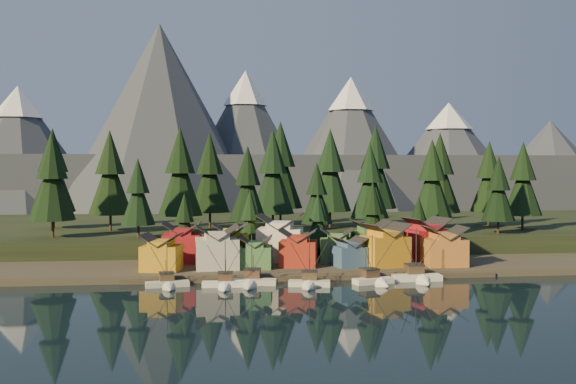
{
  "coord_description": "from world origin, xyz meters",
  "views": [
    {
      "loc": [
        -21.02,
        -118.0,
        23.41
      ],
      "look_at": [
        -3.7,
        30.0,
        18.21
      ],
      "focal_mm": 40.0,
      "sensor_mm": 36.0,
      "label": 1
    }
  ],
  "objects": [
    {
      "name": "tree_hill_9",
      "position": [
        22.0,
        55.0,
        19.49
      ],
      "size": [
        10.6,
        10.6,
        24.68
      ],
      "color": "#332319",
      "rests_on": "hillside"
    },
    {
      "name": "tree_hill_2",
      "position": [
        -40.0,
        48.0,
        17.17
      ],
      "size": [
        8.78,
        8.78,
        20.45
      ],
      "color": "#332319",
      "rests_on": "hillside"
    },
    {
      "name": "boat_1",
      "position": [
        -18.74,
        8.93,
        1.85
      ],
      "size": [
        9.55,
        10.33,
        10.16
      ],
      "rotation": [
        0.0,
        0.0,
        -0.05
      ],
      "color": "white",
      "rests_on": "ground"
    },
    {
      "name": "tree_hill_6",
      "position": [
        -4.0,
        65.0,
        21.87
      ],
      "size": [
        12.46,
        12.46,
        29.03
      ],
      "color": "#332319",
      "rests_on": "hillside"
    },
    {
      "name": "boat_2",
      "position": [
        -13.5,
        10.54,
        2.08
      ],
      "size": [
        10.64,
        11.31,
        11.29
      ],
      "rotation": [
        0.0,
        0.0,
        -0.16
      ],
      "color": "beige",
      "rests_on": "ground"
    },
    {
      "name": "tree_hill_13",
      "position": [
        56.0,
        48.0,
        17.53
      ],
      "size": [
        9.06,
        9.06,
        21.11
      ],
      "color": "#332319",
      "rests_on": "hillside"
    },
    {
      "name": "house_back_4",
      "position": [
        16.82,
        33.54,
        6.55
      ],
      "size": [
        8.89,
        8.54,
        9.62
      ],
      "rotation": [
        0.0,
        0.0,
        -0.01
      ],
      "color": "#4C743F",
      "rests_on": "shore_strip"
    },
    {
      "name": "boat_3",
      "position": [
        -2.06,
        7.78,
        2.14
      ],
      "size": [
        8.94,
        9.47,
        10.8
      ],
      "rotation": [
        0.0,
        0.0,
        -0.18
      ],
      "color": "silver",
      "rests_on": "ground"
    },
    {
      "name": "house_back_3",
      "position": [
        8.2,
        31.98,
        5.64
      ],
      "size": [
        8.67,
        7.95,
        7.88
      ],
      "rotation": [
        0.0,
        0.0,
        -0.15
      ],
      "color": "#548447",
      "rests_on": "shore_strip"
    },
    {
      "name": "house_back_0",
      "position": [
        -28.36,
        34.45,
        6.47
      ],
      "size": [
        9.06,
        8.73,
        9.47
      ],
      "rotation": [
        0.0,
        0.0,
        -0.05
      ],
      "color": "maroon",
      "rests_on": "shore_strip"
    },
    {
      "name": "tree_shore_2",
      "position": [
        5.0,
        40.0,
        10.32
      ],
      "size": [
        6.94,
        6.94,
        16.16
      ],
      "color": "#332319",
      "rests_on": "shore_strip"
    },
    {
      "name": "house_front_1",
      "position": [
        -20.25,
        24.04,
        6.55
      ],
      "size": [
        9.78,
        9.43,
        9.61
      ],
      "rotation": [
        0.0,
        0.0,
        0.06
      ],
      "color": "beige",
      "rests_on": "shore_strip"
    },
    {
      "name": "tree_shore_3",
      "position": [
        19.0,
        40.0,
        11.88
      ],
      "size": [
        8.15,
        8.15,
        18.99
      ],
      "color": "#332319",
      "rests_on": "shore_strip"
    },
    {
      "name": "tree_hill_16",
      "position": [
        -68.0,
        78.0,
        22.28
      ],
      "size": [
        12.78,
        12.78,
        29.78
      ],
      "color": "#332319",
      "rests_on": "hillside"
    },
    {
      "name": "tree_hill_10",
      "position": [
        30.0,
        80.0,
        23.23
      ],
      "size": [
        13.53,
        13.53,
        31.51
      ],
      "color": "#332319",
      "rests_on": "hillside"
    },
    {
      "name": "house_front_0",
      "position": [
        -32.24,
        22.71,
        5.69
      ],
      "size": [
        9.26,
        8.92,
        7.97
      ],
      "rotation": [
        0.0,
        0.0,
        -0.19
      ],
      "color": "#C28B1B",
      "rests_on": "shore_strip"
    },
    {
      "name": "house_back_5",
      "position": [
        30.38,
        32.2,
        6.87
      ],
      "size": [
        10.83,
        10.92,
        10.24
      ],
      "rotation": [
        0.0,
        0.0,
        0.21
      ],
      "color": "maroon",
      "rests_on": "shore_strip"
    },
    {
      "name": "tree_hill_12",
      "position": [
        46.0,
        66.0,
        21.57
      ],
      "size": [
        12.22,
        12.22,
        28.48
      ],
      "color": "#332319",
      "rests_on": "hillside"
    },
    {
      "name": "tree_shore_1",
      "position": [
        -12.0,
        40.0,
        10.75
      ],
      "size": [
        7.27,
        7.27,
        16.93
      ],
      "color": "#332319",
      "rests_on": "shore_strip"
    },
    {
      "name": "dock",
      "position": [
        0.0,
        16.5,
        0.5
      ],
      "size": [
        80.0,
        4.0,
        1.0
      ],
      "primitive_type": "cube",
      "color": "#4B4336",
      "rests_on": "ground"
    },
    {
      "name": "tree_hill_4",
      "position": [
        -22.0,
        75.0,
        21.61
      ],
      "size": [
        12.26,
        12.26,
        28.55
      ],
      "color": "#332319",
      "rests_on": "hillside"
    },
    {
      "name": "tree_hill_7",
      "position": [
        6.0,
        48.0,
        16.59
      ],
      "size": [
        8.32,
        8.32,
        19.37
      ],
      "color": "#332319",
      "rests_on": "hillside"
    },
    {
      "name": "tree_hill_17",
      "position": [
        68.0,
        58.0,
        19.99
      ],
      "size": [
        10.98,
        10.98,
        25.59
      ],
      "color": "#332319",
      "rests_on": "hillside"
    },
    {
      "name": "house_front_2",
      "position": [
        -11.71,
        24.24,
        5.25
      ],
      "size": [
        8.23,
        8.28,
        7.13
      ],
      "rotation": [
        0.0,
        0.0,
        -0.14
      ],
      "color": "#41733E",
      "rests_on": "shore_strip"
    },
    {
      "name": "hillside",
      "position": [
        0.0,
        90.0,
        3.0
      ],
      "size": [
        420.0,
        100.0,
        6.0
      ],
      "primitive_type": "cube",
      "color": "black",
      "rests_on": "ground"
    },
    {
      "name": "shore_strip",
      "position": [
        0.0,
        40.0,
        0.75
      ],
      "size": [
        400.0,
        50.0,
        1.5
      ],
      "primitive_type": "cube",
      "color": "#3D372D",
      "rests_on": "ground"
    },
    {
      "name": "tree_shore_4",
      "position": [
        31.0,
        40.0,
        9.76
      ],
      "size": [
        6.5,
        6.5,
        15.13
      ],
      "color": "#332319",
      "rests_on": "shore_strip"
    },
    {
      "name": "boat_5",
      "position": [
        21.67,
        11.19,
        2.38
      ],
      "size": [
        10.46,
        11.38,
        12.39
      ],
      "rotation": [
        0.0,
        0.0,
        0.01
      ],
      "color": "white",
      "rests_on": "ground"
    },
    {
      "name": "mountain_ridge",
      "position": [
        -4.2,
        213.59,
        26.06
      ],
      "size": [
        560.0,
        190.0,
        90.0
      ],
      "color": "#454A59",
      "rests_on": "ground"
    },
    {
      "name": "tree_hill_8",
      "position": [
        14.0,
        72.0,
        22.31
      ],
      "size": [
        12.81,
        12.81,
        29.83
      ],
      "color": "#332319",
      "rests_on": "hillside"
    },
    {
      "name": "tree_hill_3",
      "position": [
        -30.0,
        60.0,
        22.0
      ],
      "size": [
        12.56,
        12.56,
        29.26
      ],
      "color": "#332319",
      "rests_on": "hillside"
    },
    {
      "name": "house_back_2",
      "position": [
        -5.04,
        34.95,
        7.34
      ],
      "size": [
        12.38,
        11.74,
        11.12
      ],
      "rotation": [
        0.0,
        0.0,
        -0.23
      ],
      "color": "white",
      "rests_on": "shore_strip"
    },
    {
      "name": "tree_hill_1",
      "position": [
        -50.0,
        68.0,
        21.7
      ],
      "size": [
        12.32,
        12.32,
        28.71
      ],
      "color": "#332319",
      "rests_on": "hillside"
    },
    {
      "name": "house_front_5",
      "position": [
        17.72,
        23.43,
        6.61
      ],
      "size": [
        11.0,
        10.38,
        9.73
      ],
      "rotation": [
        0.0,
        0.0,
        0.24
      ],
      "color": "#C6861C",
      "rests_on": "shore_strip"
    },
    {
      "name": "house_front_6",
      "position": [
        31.37,
        22.65,
        6.21
      ],
      "size": [
        9.25,
        8.78,
        8.97
      ],
      "rotation": [
        0.0,
        0.0,
        -0.03
      ],
      "color": "#BA7030",
      "rests_on": "shore_strip"
    },
    {
      "name": "house_back_1",
      "position": [
        -17.08,
        31.4,
        6.44
      ],
      "size": [
        8.65,
        8.75,
        9.41
      ],
      "rotation": [
        0.0,
        0.0,
        -0.03
      ],
      "color": "gold",
      "rests_on": "shore_strip"
    },
    {
      "name": "tree_hill_14",
      "position": [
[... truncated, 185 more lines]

